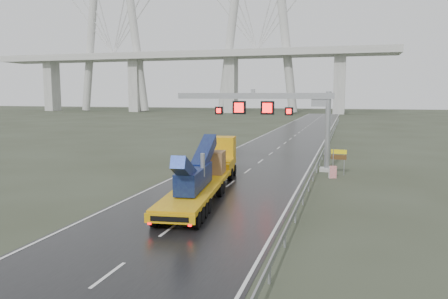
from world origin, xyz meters
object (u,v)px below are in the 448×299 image
(exit_sign_pair, at_px, (339,157))
(heavy_haul_truck, at_px, (208,169))
(striped_barrier, at_px, (333,172))
(sign_gantry, at_px, (275,109))

(exit_sign_pair, bearing_deg, heavy_haul_truck, -129.69)
(exit_sign_pair, bearing_deg, striped_barrier, -99.35)
(sign_gantry, relative_size, exit_sign_pair, 6.63)
(heavy_haul_truck, bearing_deg, striped_barrier, 34.03)
(heavy_haul_truck, distance_m, striped_barrier, 11.33)
(heavy_haul_truck, relative_size, exit_sign_pair, 7.72)
(sign_gantry, bearing_deg, striped_barrier, -30.82)
(heavy_haul_truck, height_order, exit_sign_pair, heavy_haul_truck)
(heavy_haul_truck, height_order, striped_barrier, heavy_haul_truck)
(heavy_haul_truck, xyz_separation_m, exit_sign_pair, (8.92, 9.11, 0.01))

